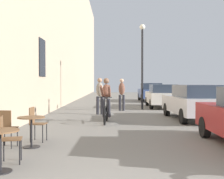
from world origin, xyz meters
TOP-DOWN VIEW (x-y plane):
  - cafe_table_near at (-1.93, 2.23)m, footprint 0.64×0.64m
  - cafe_chair_near_toward_wall at (-2.01, 2.77)m, footprint 0.45×0.45m
  - cafe_table_mid at (-1.93, 4.12)m, footprint 0.64×0.64m
  - cafe_chair_mid_toward_street at (-2.00, 4.80)m, footprint 0.41×0.41m
  - cafe_chair_mid_toward_wall at (-2.49, 4.05)m, footprint 0.42×0.42m
  - cyclist_on_bicycle at (-0.25, 8.40)m, footprint 0.52×1.76m
  - pedestrian_near at (-0.61, 11.15)m, footprint 0.35×0.25m
  - pedestrian_mid at (0.51, 13.11)m, footprint 0.36×0.28m
  - street_lamp at (1.73, 13.94)m, footprint 0.32×0.32m
  - parked_car_second at (3.32, 9.17)m, footprint 1.84×4.12m
  - parked_car_third at (3.05, 15.12)m, footprint 1.81×4.07m
  - parked_car_fourth at (3.16, 21.17)m, footprint 1.84×4.26m

SIDE VIEW (x-z plane):
  - cafe_chair_near_toward_wall at x=-2.01m, z-range 0.07..0.96m
  - cafe_chair_mid_toward_street at x=-2.00m, z-range 0.07..0.96m
  - cafe_chair_mid_toward_wall at x=-2.49m, z-range 0.07..0.96m
  - cafe_table_near at x=-1.93m, z-range 0.16..0.88m
  - cafe_table_mid at x=-1.93m, z-range 0.16..0.88m
  - parked_car_third at x=3.05m, z-range 0.03..1.46m
  - parked_car_second at x=3.32m, z-range 0.03..1.47m
  - parked_car_fourth at x=3.16m, z-range 0.03..1.54m
  - cyclist_on_bicycle at x=-0.25m, z-range -0.06..1.68m
  - pedestrian_mid at x=0.51m, z-range 0.11..1.87m
  - pedestrian_near at x=-0.61m, z-range 0.11..1.88m
  - street_lamp at x=1.73m, z-range 0.66..5.56m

